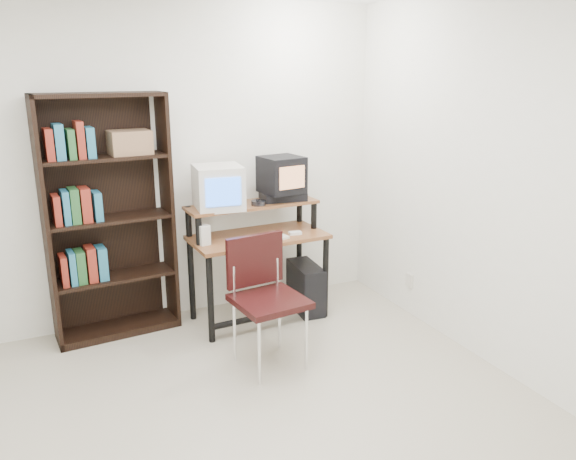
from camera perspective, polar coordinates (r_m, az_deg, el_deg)
name	(u,v)px	position (r m, az deg, el deg)	size (l,w,h in m)	color
floor	(238,455)	(3.36, -5.12, -21.78)	(4.00, 4.00, 0.01)	#BFB69F
back_wall	(149,166)	(4.66, -13.96, 6.29)	(4.00, 0.01, 2.60)	white
right_wall	(530,192)	(3.88, 23.41, 3.53)	(0.01, 4.00, 2.60)	white
computer_desk	(257,241)	(4.65, -3.14, -1.17)	(1.12, 0.60, 0.98)	brown
crt_monitor	(218,187)	(4.51, -7.10, 4.32)	(0.40, 0.41, 0.35)	beige
vcr	(283,196)	(4.77, -0.53, 3.43)	(0.36, 0.26, 0.08)	black
crt_tv	(282,175)	(4.71, -0.65, 5.65)	(0.36, 0.36, 0.30)	black
cd_spindle	(258,204)	(4.58, -3.02, 2.70)	(0.12, 0.12, 0.05)	#26262B
keyboard	(259,241)	(4.47, -3.01, -1.08)	(0.47, 0.21, 0.04)	beige
mousepad	(294,236)	(4.64, 0.63, -0.60)	(0.22, 0.18, 0.01)	black
mouse	(295,234)	(4.64, 0.74, -0.36)	(0.10, 0.06, 0.03)	white
desk_speaker	(204,236)	(4.40, -8.53, -0.60)	(0.08, 0.07, 0.17)	beige
pc_tower	(306,287)	(4.94, 1.80, -5.85)	(0.20, 0.45, 0.42)	black
school_chair	(264,287)	(3.97, -2.46, -5.82)	(0.51, 0.51, 0.92)	black
bookshelf	(108,216)	(4.53, -17.84, 1.39)	(0.97, 0.39, 1.89)	black
wall_outlet	(409,280)	(4.96, 12.21, -5.02)	(0.02, 0.08, 0.12)	beige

